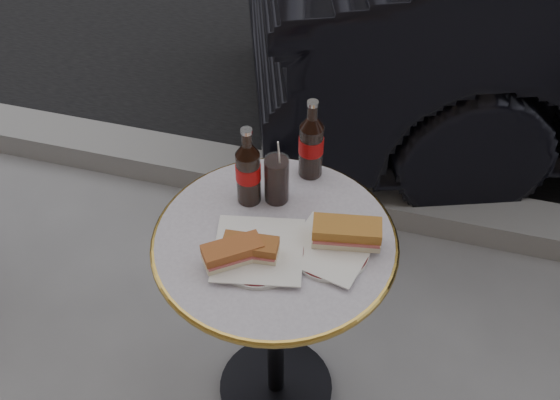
% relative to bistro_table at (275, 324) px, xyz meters
% --- Properties ---
extents(ground, '(80.00, 80.00, 0.00)m').
position_rel_bistro_table_xyz_m(ground, '(0.00, 0.00, -0.37)').
color(ground, gray).
rests_on(ground, ground).
extents(curb, '(40.00, 0.20, 0.12)m').
position_rel_bistro_table_xyz_m(curb, '(0.00, 0.90, -0.32)').
color(curb, gray).
rests_on(curb, ground).
extents(bistro_table, '(0.62, 0.62, 0.73)m').
position_rel_bistro_table_xyz_m(bistro_table, '(0.00, 0.00, 0.00)').
color(bistro_table, '#BAB2C4').
rests_on(bistro_table, ground).
extents(plate_left, '(0.23, 0.23, 0.01)m').
position_rel_bistro_table_xyz_m(plate_left, '(-0.02, -0.06, 0.37)').
color(plate_left, silver).
rests_on(plate_left, bistro_table).
extents(plate_right, '(0.26, 0.26, 0.01)m').
position_rel_bistro_table_xyz_m(plate_right, '(0.14, -0.01, 0.37)').
color(plate_right, white).
rests_on(plate_right, bistro_table).
extents(sandwich_left_a, '(0.15, 0.14, 0.05)m').
position_rel_bistro_table_xyz_m(sandwich_left_a, '(-0.08, -0.10, 0.40)').
color(sandwich_left_a, '#A6562A').
rests_on(sandwich_left_a, plate_left).
extents(sandwich_left_b, '(0.14, 0.07, 0.05)m').
position_rel_bistro_table_xyz_m(sandwich_left_b, '(-0.04, -0.08, 0.40)').
color(sandwich_left_b, '#9E5828').
rests_on(sandwich_left_b, plate_left).
extents(sandwich_right, '(0.18, 0.10, 0.06)m').
position_rel_bistro_table_xyz_m(sandwich_right, '(0.17, 0.03, 0.41)').
color(sandwich_right, '#B3712D').
rests_on(sandwich_right, plate_right).
extents(cola_bottle_left, '(0.07, 0.07, 0.24)m').
position_rel_bistro_table_xyz_m(cola_bottle_left, '(-0.10, 0.12, 0.48)').
color(cola_bottle_left, black).
rests_on(cola_bottle_left, bistro_table).
extents(cola_bottle_right, '(0.07, 0.07, 0.24)m').
position_rel_bistro_table_xyz_m(cola_bottle_right, '(0.03, 0.26, 0.49)').
color(cola_bottle_right, black).
rests_on(cola_bottle_right, bistro_table).
extents(cola_glass, '(0.08, 0.08, 0.14)m').
position_rel_bistro_table_xyz_m(cola_glass, '(-0.03, 0.14, 0.43)').
color(cola_glass, black).
rests_on(cola_glass, bistro_table).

